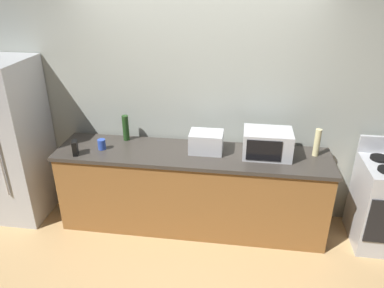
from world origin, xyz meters
name	(u,v)px	position (x,y,z in m)	size (l,w,h in m)	color
ground_plane	(187,247)	(0.00, 0.00, 0.00)	(8.00, 8.00, 0.00)	tan
back_wall	(197,99)	(0.00, 0.81, 1.35)	(6.40, 0.10, 2.70)	#9EA399
counter_run	(192,190)	(0.00, 0.40, 0.45)	(2.84, 0.64, 0.90)	brown
refrigerator	(8,141)	(-2.05, 0.40, 0.90)	(0.72, 0.73, 1.80)	#B7BABF
microwave	(267,143)	(0.75, 0.45, 1.04)	(0.48, 0.35, 0.27)	#B7BABF
toaster_oven	(206,142)	(0.14, 0.46, 1.01)	(0.34, 0.26, 0.21)	#B7BABF
cordless_phone	(75,148)	(-1.17, 0.20, 0.98)	(0.05, 0.11, 0.15)	black
bottle_hand_soap	(317,143)	(1.25, 0.52, 1.04)	(0.06, 0.06, 0.29)	beige
bottle_wine	(126,128)	(-0.76, 0.62, 1.04)	(0.07, 0.07, 0.28)	#1E3F19
mug_blue	(102,144)	(-0.95, 0.35, 0.95)	(0.08, 0.08, 0.11)	#2D4CB2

